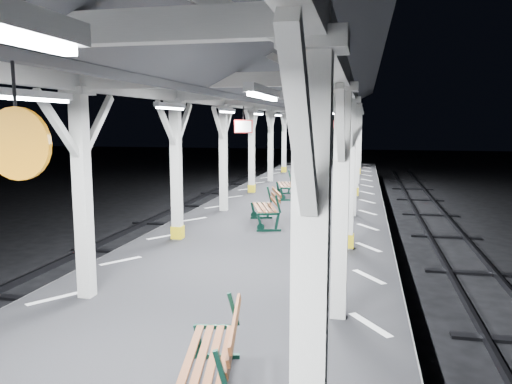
% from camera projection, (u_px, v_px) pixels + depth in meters
% --- Properties ---
extents(ground, '(120.00, 120.00, 0.00)m').
position_uv_depth(ground, '(238.00, 318.00, 9.70)').
color(ground, black).
rests_on(ground, ground).
extents(platform, '(6.00, 50.00, 1.00)m').
position_uv_depth(platform, '(238.00, 294.00, 9.63)').
color(platform, black).
rests_on(platform, ground).
extents(hazard_stripes_left, '(1.00, 48.00, 0.01)m').
position_uv_depth(hazard_stripes_left, '(121.00, 261.00, 10.08)').
color(hazard_stripes_left, silver).
rests_on(hazard_stripes_left, platform).
extents(hazard_stripes_right, '(1.00, 48.00, 0.01)m').
position_uv_depth(hazard_stripes_right, '(369.00, 277.00, 9.04)').
color(hazard_stripes_right, silver).
rests_on(hazard_stripes_right, platform).
extents(track_left, '(2.20, 60.00, 0.16)m').
position_uv_depth(track_left, '(14.00, 295.00, 10.74)').
color(track_left, '#2D2D33').
rests_on(track_left, ground).
extents(canopy, '(5.40, 49.00, 4.65)m').
position_uv_depth(canopy, '(237.00, 79.00, 9.05)').
color(canopy, silver).
rests_on(canopy, platform).
extents(bench_near, '(0.84, 1.61, 0.83)m').
position_uv_depth(bench_near, '(217.00, 352.00, 5.15)').
color(bench_near, '#0C2E23').
rests_on(bench_near, platform).
extents(bench_mid, '(1.16, 1.87, 0.95)m').
position_uv_depth(bench_mid, '(269.00, 206.00, 13.54)').
color(bench_mid, '#0C2E23').
rests_on(bench_mid, platform).
extents(bench_far, '(1.07, 1.86, 0.95)m').
position_uv_depth(bench_far, '(289.00, 184.00, 18.46)').
color(bench_far, '#0C2E23').
rests_on(bench_far, platform).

